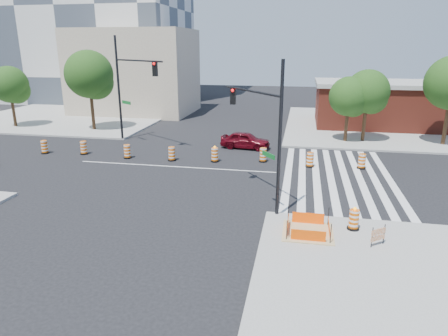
{
  "coord_description": "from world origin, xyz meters",
  "views": [
    {
      "loc": [
        8.42,
        -25.42,
        8.04
      ],
      "look_at": [
        4.28,
        -4.15,
        1.4
      ],
      "focal_mm": 32.0,
      "sensor_mm": 36.0,
      "label": 1
    }
  ],
  "objects": [
    {
      "name": "sidewalk_nw",
      "position": [
        -18.0,
        18.0,
        0.07
      ],
      "size": [
        22.0,
        22.0,
        0.15
      ],
      "primitive_type": "cube",
      "color": "gray",
      "rests_on": "ground"
    },
    {
      "name": "barricade",
      "position": [
        11.8,
        -9.67,
        0.64
      ],
      "size": [
        0.62,
        0.49,
        0.89
      ],
      "rotation": [
        0.0,
        0.0,
        0.66
      ],
      "color": "#DA5904",
      "rests_on": "ground"
    },
    {
      "name": "brick_storefront",
      "position": [
        18.0,
        18.0,
        2.32
      ],
      "size": [
        16.5,
        8.5,
        4.6
      ],
      "color": "maroon",
      "rests_on": "ground"
    },
    {
      "name": "red_coupe",
      "position": [
        4.07,
        6.1,
        0.68
      ],
      "size": [
        4.18,
        2.08,
        1.37
      ],
      "primitive_type": "imported",
      "rotation": [
        0.0,
        0.0,
        1.45
      ],
      "color": "#510610",
      "rests_on": "ground"
    },
    {
      "name": "ground",
      "position": [
        0.0,
        0.0,
        0.0
      ],
      "size": [
        120.0,
        120.0,
        0.0
      ],
      "primitive_type": "plane",
      "color": "black",
      "rests_on": "ground"
    },
    {
      "name": "median_drum_6",
      "position": [
        9.2,
        1.76,
        0.48
      ],
      "size": [
        0.6,
        0.6,
        1.02
      ],
      "color": "black",
      "rests_on": "ground"
    },
    {
      "name": "median_drum_3",
      "position": [
        -0.69,
        1.45,
        0.48
      ],
      "size": [
        0.6,
        0.6,
        1.02
      ],
      "color": "black",
      "rests_on": "ground"
    },
    {
      "name": "pit_drum",
      "position": [
        11.0,
        -8.26,
        0.59
      ],
      "size": [
        0.54,
        0.54,
        1.07
      ],
      "color": "black",
      "rests_on": "ground"
    },
    {
      "name": "median_drum_2",
      "position": [
        -4.15,
        1.43,
        0.48
      ],
      "size": [
        0.6,
        0.6,
        1.02
      ],
      "color": "black",
      "rests_on": "ground"
    },
    {
      "name": "excavation_pit",
      "position": [
        9.0,
        -9.0,
        0.22
      ],
      "size": [
        2.2,
        2.2,
        0.9
      ],
      "color": "tan",
      "rests_on": "ground"
    },
    {
      "name": "beige_midrise",
      "position": [
        -12.0,
        22.0,
        5.0
      ],
      "size": [
        14.0,
        10.0,
        10.0
      ],
      "primitive_type": "cube",
      "color": "tan",
      "rests_on": "ground"
    },
    {
      "name": "median_drum_1",
      "position": [
        -7.94,
        1.87,
        0.48
      ],
      "size": [
        0.6,
        0.6,
        1.02
      ],
      "color": "black",
      "rests_on": "ground"
    },
    {
      "name": "tree_north_a",
      "position": [
        -20.31,
        10.27,
        4.15
      ],
      "size": [
        3.64,
        3.64,
        6.18
      ],
      "color": "#382314",
      "rests_on": "ground"
    },
    {
      "name": "signal_pole_se",
      "position": [
        6.58,
        -5.94,
        4.52
      ],
      "size": [
        3.49,
        4.49,
        7.35
      ],
      "rotation": [
        0.0,
        0.0,
        2.23
      ],
      "color": "black",
      "rests_on": "ground"
    },
    {
      "name": "median_drum_7",
      "position": [
        12.67,
        2.02,
        0.48
      ],
      "size": [
        0.6,
        0.6,
        1.02
      ],
      "color": "black",
      "rests_on": "ground"
    },
    {
      "name": "lane_centerline",
      "position": [
        0.0,
        0.0,
        0.01
      ],
      "size": [
        14.0,
        0.12,
        0.01
      ],
      "primitive_type": "cube",
      "color": "silver",
      "rests_on": "ground"
    },
    {
      "name": "median_drum_4",
      "position": [
        2.45,
        1.76,
        0.49
      ],
      "size": [
        0.6,
        0.6,
        1.18
      ],
      "color": "black",
      "rests_on": "ground"
    },
    {
      "name": "tree_north_c",
      "position": [
        12.33,
        9.83,
        3.79
      ],
      "size": [
        3.32,
        3.32,
        5.64
      ],
      "color": "#382314",
      "rests_on": "ground"
    },
    {
      "name": "tree_north_d",
      "position": [
        13.84,
        10.3,
        4.17
      ],
      "size": [
        3.65,
        3.65,
        6.21
      ],
      "color": "#382314",
      "rests_on": "ground"
    },
    {
      "name": "crosswalk_east",
      "position": [
        10.95,
        0.0,
        0.01
      ],
      "size": [
        6.75,
        13.5,
        0.01
      ],
      "color": "silver",
      "rests_on": "ground"
    },
    {
      "name": "median_drum_5",
      "position": [
        5.89,
        2.41,
        0.48
      ],
      "size": [
        0.6,
        0.6,
        1.02
      ],
      "color": "black",
      "rests_on": "ground"
    },
    {
      "name": "signal_pole_nw",
      "position": [
        -5.66,
        6.04,
        5.36
      ],
      "size": [
        5.52,
        3.91,
        8.76
      ],
      "rotation": [
        0.0,
        0.0,
        -0.61
      ],
      "color": "black",
      "rests_on": "ground"
    },
    {
      "name": "tree_north_b",
      "position": [
        -11.63,
        10.43,
        5.19
      ],
      "size": [
        4.55,
        4.55,
        7.73
      ],
      "color": "#382314",
      "rests_on": "ground"
    },
    {
      "name": "median_drum_0",
      "position": [
        -11.08,
        1.52,
        0.48
      ],
      "size": [
        0.6,
        0.6,
        1.02
      ],
      "color": "black",
      "rests_on": "ground"
    },
    {
      "name": "sidewalk_ne",
      "position": [
        18.0,
        18.0,
        0.07
      ],
      "size": [
        22.0,
        22.0,
        0.15
      ],
      "primitive_type": "cube",
      "color": "gray",
      "rests_on": "ground"
    }
  ]
}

